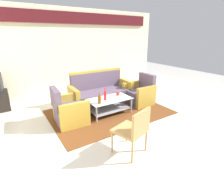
{
  "coord_description": "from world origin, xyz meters",
  "views": [
    {
      "loc": [
        -2.29,
        -2.79,
        1.97
      ],
      "look_at": [
        -0.03,
        0.74,
        0.65
      ],
      "focal_mm": 28.14,
      "sensor_mm": 36.0,
      "label": 1
    }
  ],
  "objects": [
    {
      "name": "coffee_table",
      "position": [
        -0.09,
        0.76,
        0.27
      ],
      "size": [
        1.1,
        0.6,
        0.4
      ],
      "color": "silver",
      "rests_on": "rug"
    },
    {
      "name": "wall_back",
      "position": [
        0.0,
        3.05,
        1.48
      ],
      "size": [
        6.52,
        0.19,
        2.8
      ],
      "color": "beige",
      "rests_on": "ground"
    },
    {
      "name": "wicker_chair",
      "position": [
        -0.6,
        -0.83,
        0.49
      ],
      "size": [
        0.59,
        0.59,
        0.84
      ],
      "rotation": [
        0.0,
        0.0,
        0.28
      ],
      "color": "#AD844C",
      "rests_on": "ground"
    },
    {
      "name": "couch",
      "position": [
        0.05,
        1.46,
        0.32
      ],
      "size": [
        1.82,
        0.78,
        0.96
      ],
      "rotation": [
        0.0,
        0.0,
        3.12
      ],
      "color": "#5B4C60",
      "rests_on": "rug"
    },
    {
      "name": "armchair_left",
      "position": [
        -1.13,
        0.85,
        0.29
      ],
      "size": [
        0.74,
        0.8,
        0.85
      ],
      "rotation": [
        0.0,
        0.0,
        -1.63
      ],
      "color": "#5B4C60",
      "rests_on": "rug"
    },
    {
      "name": "rug",
      "position": [
        -0.05,
        0.84,
        0.01
      ],
      "size": [
        2.99,
        2.05,
        0.01
      ],
      "primitive_type": "cube",
      "color": "brown",
      "rests_on": "ground"
    },
    {
      "name": "armchair_right",
      "position": [
        1.04,
        0.9,
        0.29
      ],
      "size": [
        0.7,
        0.76,
        0.85
      ],
      "rotation": [
        0.0,
        0.0,
        1.57
      ],
      "color": "#5B4C60",
      "rests_on": "rug"
    },
    {
      "name": "cup",
      "position": [
        0.24,
        0.87,
        0.46
      ],
      "size": [
        0.08,
        0.08,
        0.1
      ],
      "primitive_type": "cylinder",
      "color": "red",
      "rests_on": "coffee_table"
    },
    {
      "name": "ground_plane",
      "position": [
        0.0,
        0.0,
        0.0
      ],
      "size": [
        14.0,
        14.0,
        0.0
      ],
      "primitive_type": "plane",
      "color": "beige"
    },
    {
      "name": "bottle_brown",
      "position": [
        -0.45,
        0.63,
        0.51
      ],
      "size": [
        0.08,
        0.08,
        0.27
      ],
      "color": "brown",
      "rests_on": "coffee_table"
    },
    {
      "name": "bottle_red",
      "position": [
        -0.23,
        0.75,
        0.53
      ],
      "size": [
        0.06,
        0.06,
        0.32
      ],
      "color": "red",
      "rests_on": "coffee_table"
    }
  ]
}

